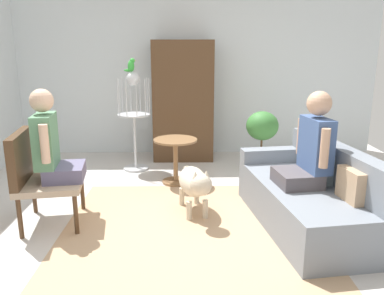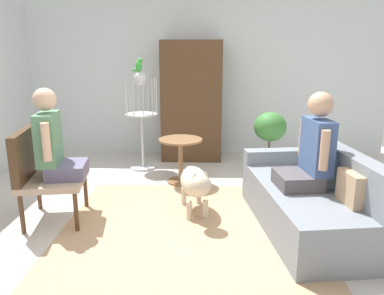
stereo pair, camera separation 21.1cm
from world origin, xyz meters
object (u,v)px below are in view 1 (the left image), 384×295
at_px(bird_cage_stand, 134,115).
at_px(parrot, 131,65).
at_px(couch, 309,197).
at_px(round_end_table, 176,155).
at_px(potted_plant, 262,132).
at_px(person_on_couch, 311,148).
at_px(person_on_armchair, 51,144).
at_px(armchair, 37,171).
at_px(dog, 194,183).
at_px(armoire_cabinet, 183,101).

height_order(bird_cage_stand, parrot, parrot).
bearing_deg(parrot, couch, -43.33).
bearing_deg(round_end_table, potted_plant, 27.81).
relative_size(person_on_couch, bird_cage_stand, 0.65).
xyz_separation_m(person_on_armchair, potted_plant, (2.40, 1.82, -0.29)).
relative_size(couch, person_on_couch, 2.09).
relative_size(armchair, parrot, 5.10).
height_order(round_end_table, dog, round_end_table).
bearing_deg(potted_plant, couch, -86.58).
bearing_deg(dog, armchair, -172.18).
bearing_deg(person_on_armchair, bird_cage_stand, 72.12).
bearing_deg(potted_plant, armchair, -144.15).
distance_m(round_end_table, armoire_cabinet, 1.32).
xyz_separation_m(person_on_couch, armoire_cabinet, (-1.23, 2.47, 0.12)).
distance_m(couch, dog, 1.16).
relative_size(person_on_armchair, bird_cage_stand, 0.64).
xyz_separation_m(person_on_armchair, parrot, (0.56, 1.77, 0.67)).
relative_size(round_end_table, potted_plant, 0.70).
relative_size(couch, bird_cage_stand, 1.35).
xyz_separation_m(person_on_couch, bird_cage_stand, (-1.91, 1.87, -0.00)).
distance_m(couch, potted_plant, 1.92).
bearing_deg(potted_plant, round_end_table, -152.19).
distance_m(dog, armoire_cabinet, 2.26).
height_order(round_end_table, potted_plant, potted_plant).
bearing_deg(dog, person_on_armchair, -172.30).
bearing_deg(bird_cage_stand, parrot, -180.00).
bearing_deg(person_on_armchair, armchair, -171.09).
bearing_deg(parrot, person_on_couch, -44.13).
distance_m(armchair, person_on_armchair, 0.31).
bearing_deg(armoire_cabinet, round_end_table, -94.38).
relative_size(round_end_table, parrot, 3.18).
bearing_deg(armchair, round_end_table, 42.15).
height_order(armchair, potted_plant, armchair).
bearing_deg(parrot, potted_plant, 1.67).
bearing_deg(dog, parrot, 117.82).
bearing_deg(person_on_armchair, potted_plant, 37.17).
height_order(couch, armchair, armchair).
bearing_deg(bird_cage_stand, armoire_cabinet, 41.18).
distance_m(round_end_table, potted_plant, 1.40).
bearing_deg(bird_cage_stand, potted_plant, 1.68).
height_order(armchair, person_on_armchair, person_on_armchair).
distance_m(person_on_couch, round_end_table, 1.88).
xyz_separation_m(person_on_couch, round_end_table, (-1.32, 1.27, -0.42)).
relative_size(person_on_armchair, parrot, 4.82).
xyz_separation_m(person_on_couch, potted_plant, (-0.08, 1.93, -0.26)).
bearing_deg(dog, bird_cage_stand, 117.39).
bearing_deg(potted_plant, armoire_cabinet, 154.36).
relative_size(couch, round_end_table, 3.21).
height_order(parrot, potted_plant, parrot).
bearing_deg(couch, potted_plant, 93.42).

